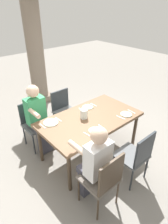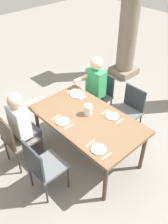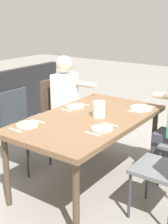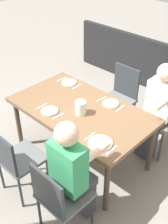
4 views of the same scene
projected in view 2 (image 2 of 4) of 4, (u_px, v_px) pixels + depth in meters
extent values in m
plane|color=gray|center=(87.00, 154.00, 4.13)|extent=(16.00, 16.00, 0.00)
cube|color=brown|center=(88.00, 120.00, 3.67)|extent=(1.72, 0.99, 0.05)
cylinder|color=#473828|center=(75.00, 106.00, 4.58)|extent=(0.06, 0.06, 0.73)
cylinder|color=#473828|center=(143.00, 152.00, 3.68)|extent=(0.06, 0.06, 0.73)
cylinder|color=#473828|center=(38.00, 126.00, 4.14)|extent=(0.06, 0.06, 0.73)
cylinder|color=#473828|center=(105.00, 183.00, 3.24)|extent=(0.06, 0.06, 0.73)
cube|color=#5B5E61|center=(97.00, 97.00, 4.65)|extent=(0.44, 0.44, 0.04)
cube|color=#2D3338|center=(105.00, 84.00, 4.62)|extent=(0.42, 0.03, 0.43)
cylinder|color=#2D3338|center=(83.00, 107.00, 4.80)|extent=(0.03, 0.03, 0.44)
cylinder|color=#2D3338|center=(97.00, 116.00, 4.58)|extent=(0.03, 0.03, 0.44)
cylinder|color=#2D3338|center=(97.00, 100.00, 5.00)|extent=(0.03, 0.03, 0.44)
cylinder|color=#2D3338|center=(111.00, 108.00, 4.79)|extent=(0.03, 0.03, 0.44)
cube|color=#6A6158|center=(21.00, 139.00, 3.74)|extent=(0.44, 0.44, 0.04)
cube|color=#473828|center=(6.00, 134.00, 3.49)|extent=(0.42, 0.03, 0.47)
cylinder|color=#473828|center=(40.00, 150.00, 3.89)|extent=(0.03, 0.03, 0.46)
cylinder|color=#473828|center=(27.00, 138.00, 4.11)|extent=(0.03, 0.03, 0.46)
cylinder|color=#473828|center=(19.00, 163.00, 3.68)|extent=(0.03, 0.03, 0.46)
cylinder|color=#473828|center=(7.00, 149.00, 3.90)|extent=(0.03, 0.03, 0.46)
cube|color=#5B5E61|center=(126.00, 113.00, 4.23)|extent=(0.44, 0.44, 0.04)
cube|color=#2D3338|center=(135.00, 99.00, 4.21)|extent=(0.42, 0.03, 0.43)
cylinder|color=#2D3338|center=(110.00, 124.00, 4.39)|extent=(0.03, 0.03, 0.46)
cylinder|color=#2D3338|center=(126.00, 134.00, 4.18)|extent=(0.03, 0.03, 0.46)
cylinder|color=#2D3338|center=(123.00, 115.00, 4.60)|extent=(0.03, 0.03, 0.46)
cylinder|color=#2D3338|center=(140.00, 124.00, 4.38)|extent=(0.03, 0.03, 0.46)
cube|color=#5B5E61|center=(48.00, 166.00, 3.35)|extent=(0.44, 0.44, 0.04)
cube|color=#2D3338|center=(33.00, 162.00, 3.10)|extent=(0.42, 0.03, 0.48)
cylinder|color=#2D3338|center=(68.00, 177.00, 3.49)|extent=(0.03, 0.03, 0.44)
cylinder|color=#2D3338|center=(52.00, 162.00, 3.71)|extent=(0.03, 0.03, 0.44)
cylinder|color=#2D3338|center=(47.00, 193.00, 3.29)|extent=(0.03, 0.03, 0.44)
cylinder|color=#2D3338|center=(31.00, 176.00, 3.51)|extent=(0.03, 0.03, 0.44)
cube|color=#3F3F4C|center=(88.00, 112.00, 4.65)|extent=(0.24, 0.14, 0.46)
cube|color=#3F3F4C|center=(91.00, 99.00, 4.53)|extent=(0.28, 0.32, 0.10)
cube|color=#389E60|center=(96.00, 82.00, 4.40)|extent=(0.34, 0.20, 0.50)
sphere|color=beige|center=(97.00, 63.00, 4.17)|extent=(0.22, 0.22, 0.22)
cylinder|color=beige|center=(81.00, 79.00, 4.28)|extent=(0.07, 0.30, 0.07)
cube|color=#3F3F4C|center=(35.00, 143.00, 4.02)|extent=(0.24, 0.14, 0.46)
cube|color=#3F3F4C|center=(28.00, 133.00, 3.80)|extent=(0.28, 0.32, 0.10)
cube|color=white|center=(19.00, 121.00, 3.56)|extent=(0.34, 0.20, 0.49)
sphere|color=beige|center=(15.00, 101.00, 3.33)|extent=(0.21, 0.21, 0.21)
cylinder|color=beige|center=(27.00, 105.00, 3.70)|extent=(0.07, 0.30, 0.07)
cube|color=gray|center=(124.00, 71.00, 6.25)|extent=(0.57, 0.57, 0.16)
cylinder|color=gray|center=(130.00, 18.00, 5.43)|extent=(0.44, 0.44, 2.49)
cylinder|color=white|center=(77.00, 94.00, 4.16)|extent=(0.25, 0.25, 0.01)
torus|color=#A9CD91|center=(77.00, 94.00, 4.15)|extent=(0.25, 0.25, 0.01)
cube|color=silver|center=(72.00, 91.00, 4.24)|extent=(0.02, 0.17, 0.01)
cube|color=silver|center=(83.00, 98.00, 4.07)|extent=(0.03, 0.17, 0.01)
cylinder|color=white|center=(62.00, 121.00, 3.59)|extent=(0.20, 0.20, 0.01)
torus|color=#A4C786|center=(62.00, 121.00, 3.58)|extent=(0.21, 0.21, 0.01)
cube|color=silver|center=(56.00, 117.00, 3.68)|extent=(0.03, 0.17, 0.01)
cube|color=silver|center=(69.00, 127.00, 3.50)|extent=(0.04, 0.17, 0.01)
cylinder|color=silver|center=(112.00, 116.00, 3.69)|extent=(0.21, 0.21, 0.01)
torus|color=#A0BE77|center=(112.00, 116.00, 3.68)|extent=(0.21, 0.21, 0.01)
cube|color=silver|center=(105.00, 112.00, 3.77)|extent=(0.03, 0.17, 0.01)
cube|color=silver|center=(120.00, 121.00, 3.60)|extent=(0.02, 0.17, 0.01)
cylinder|color=white|center=(98.00, 149.00, 3.15)|extent=(0.21, 0.21, 0.01)
torus|color=#A9CD91|center=(99.00, 149.00, 3.15)|extent=(0.21, 0.21, 0.01)
cube|color=silver|center=(90.00, 143.00, 3.24)|extent=(0.03, 0.17, 0.01)
cube|color=silver|center=(107.00, 156.00, 3.07)|extent=(0.02, 0.17, 0.01)
cylinder|color=white|center=(88.00, 110.00, 3.69)|extent=(0.13, 0.13, 0.16)
cylinder|color=#EFEAC6|center=(88.00, 111.00, 3.70)|extent=(0.12, 0.12, 0.11)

